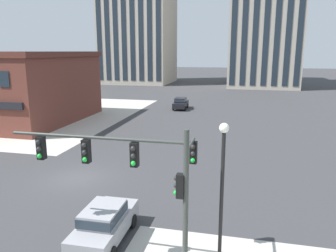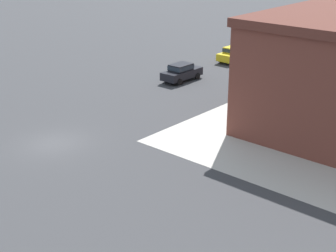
{
  "view_description": "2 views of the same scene",
  "coord_description": "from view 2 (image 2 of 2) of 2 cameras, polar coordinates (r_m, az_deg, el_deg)",
  "views": [
    {
      "loc": [
        10.64,
        -19.04,
        8.31
      ],
      "look_at": [
        5.31,
        3.96,
        3.0
      ],
      "focal_mm": 35.54,
      "sensor_mm": 36.0,
      "label": 1
    },
    {
      "loc": [
        18.51,
        26.65,
        13.64
      ],
      "look_at": [
        0.32,
        10.68,
        4.14
      ],
      "focal_mm": 53.62,
      "sensor_mm": 36.0,
      "label": 2
    }
  ],
  "objects": [
    {
      "name": "ground_plane",
      "position": [
        35.19,
        -12.83,
        -1.93
      ],
      "size": [
        320.0,
        320.0,
        0.0
      ],
      "primitive_type": "plane",
      "color": "#38383A"
    },
    {
      "name": "car_main_northbound_far",
      "position": [
        48.46,
        1.54,
        6.21
      ],
      "size": [
        4.4,
        1.89,
        1.68
      ],
      "color": "black",
      "rests_on": "ground"
    },
    {
      "name": "car_main_southbound_far",
      "position": [
        56.27,
        7.53,
        8.19
      ],
      "size": [
        4.43,
        1.96,
        1.68
      ],
      "color": "gold",
      "rests_on": "ground"
    }
  ]
}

